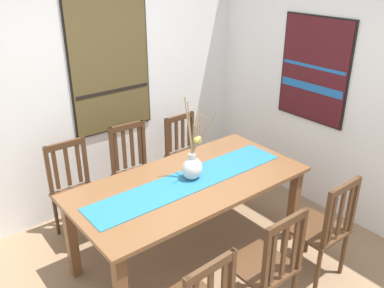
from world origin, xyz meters
TOP-DOWN VIEW (x-y plane):
  - wall_back at (0.00, 1.86)m, footprint 6.40×0.12m
  - wall_side at (1.86, 0.00)m, footprint 0.12×6.40m
  - dining_table at (0.17, 0.48)m, footprint 2.01×0.99m
  - table_runner at (0.17, 0.48)m, footprint 1.85×0.36m
  - centerpiece_vase at (0.21, 0.49)m, footprint 0.22×0.23m
  - chair_0 at (0.17, -0.42)m, footprint 0.42×0.42m
  - chair_2 at (0.16, 1.38)m, footprint 0.44×0.44m
  - chair_3 at (0.86, -0.40)m, footprint 0.42×0.42m
  - chair_4 at (0.86, 1.40)m, footprint 0.43×0.43m
  - chair_5 at (-0.48, 1.41)m, footprint 0.43×0.43m
  - painting_on_back_wall at (0.19, 1.79)m, footprint 0.88×0.05m
  - painting_on_side_wall at (1.79, 0.51)m, footprint 0.05×0.80m

SIDE VIEW (x-z plane):
  - chair_4 at x=0.86m, z-range 0.02..0.92m
  - chair_5 at x=-0.48m, z-range 0.01..0.96m
  - chair_3 at x=0.86m, z-range 0.01..0.97m
  - chair_0 at x=0.17m, z-range 0.01..0.97m
  - chair_2 at x=0.16m, z-range 0.01..0.98m
  - dining_table at x=0.17m, z-range 0.29..1.06m
  - table_runner at x=0.17m, z-range 0.78..0.78m
  - centerpiece_vase at x=0.21m, z-range 0.55..1.27m
  - wall_back at x=0.00m, z-range 0.00..2.70m
  - wall_side at x=1.86m, z-range 0.00..2.70m
  - painting_on_side_wall at x=1.79m, z-range 0.93..1.99m
  - painting_on_back_wall at x=0.19m, z-range 0.82..2.21m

